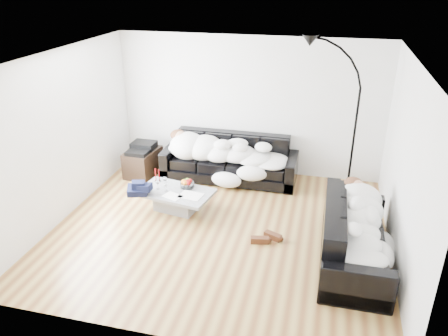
% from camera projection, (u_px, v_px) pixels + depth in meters
% --- Properties ---
extents(ground, '(5.00, 5.00, 0.00)m').
position_uv_depth(ground, '(219.00, 229.00, 6.74)').
color(ground, brown).
rests_on(ground, ground).
extents(wall_back, '(5.00, 0.02, 2.60)m').
position_uv_depth(wall_back, '(249.00, 106.00, 8.18)').
color(wall_back, silver).
rests_on(wall_back, ground).
extents(wall_left, '(0.02, 4.50, 2.60)m').
position_uv_depth(wall_left, '(62.00, 136.00, 6.74)').
color(wall_left, silver).
rests_on(wall_left, ground).
extents(wall_right, '(0.02, 4.50, 2.60)m').
position_uv_depth(wall_right, '(405.00, 169.00, 5.65)').
color(wall_right, silver).
rests_on(wall_right, ground).
extents(ceiling, '(5.00, 5.00, 0.00)m').
position_uv_depth(ceiling, '(218.00, 58.00, 5.65)').
color(ceiling, white).
rests_on(ceiling, ground).
extents(sofa_back, '(2.51, 0.87, 0.82)m').
position_uv_depth(sofa_back, '(229.00, 158.00, 8.19)').
color(sofa_back, black).
rests_on(sofa_back, ground).
extents(sofa_right, '(0.87, 2.03, 0.82)m').
position_uv_depth(sofa_right, '(356.00, 235.00, 5.86)').
color(sofa_right, black).
rests_on(sofa_right, ground).
extents(sleeper_back, '(2.13, 0.73, 0.43)m').
position_uv_depth(sleeper_back, '(229.00, 148.00, 8.05)').
color(sleeper_back, white).
rests_on(sleeper_back, sofa_back).
extents(sleeper_right, '(0.73, 1.74, 0.42)m').
position_uv_depth(sleeper_right, '(358.00, 220.00, 5.76)').
color(sleeper_right, white).
rests_on(sleeper_right, sofa_right).
extents(teal_cushion, '(0.42, 0.38, 0.20)m').
position_uv_depth(teal_cushion, '(353.00, 192.00, 6.29)').
color(teal_cushion, '#0C544B').
rests_on(teal_cushion, sofa_right).
extents(coffee_table, '(1.30, 0.90, 0.35)m').
position_uv_depth(coffee_table, '(176.00, 200.00, 7.20)').
color(coffee_table, '#939699').
rests_on(coffee_table, ground).
extents(fruit_bowl, '(0.28, 0.28, 0.14)m').
position_uv_depth(fruit_bowl, '(187.00, 183.00, 7.22)').
color(fruit_bowl, white).
rests_on(fruit_bowl, coffee_table).
extents(wine_glass_a, '(0.09, 0.09, 0.17)m').
position_uv_depth(wine_glass_a, '(165.00, 182.00, 7.24)').
color(wine_glass_a, white).
rests_on(wine_glass_a, coffee_table).
extents(wine_glass_b, '(0.09, 0.09, 0.16)m').
position_uv_depth(wine_glass_b, '(158.00, 185.00, 7.16)').
color(wine_glass_b, white).
rests_on(wine_glass_b, coffee_table).
extents(wine_glass_c, '(0.08, 0.08, 0.16)m').
position_uv_depth(wine_glass_c, '(166.00, 187.00, 7.09)').
color(wine_glass_c, white).
rests_on(wine_glass_c, coffee_table).
extents(candle_left, '(0.05, 0.05, 0.24)m').
position_uv_depth(candle_left, '(156.00, 175.00, 7.39)').
color(candle_left, maroon).
rests_on(candle_left, coffee_table).
extents(candle_right, '(0.05, 0.05, 0.22)m').
position_uv_depth(candle_right, '(159.00, 176.00, 7.40)').
color(candle_right, maroon).
rests_on(candle_right, coffee_table).
extents(newspaper_a, '(0.40, 0.33, 0.01)m').
position_uv_depth(newspaper_a, '(191.00, 195.00, 6.98)').
color(newspaper_a, silver).
rests_on(newspaper_a, coffee_table).
extents(newspaper_b, '(0.35, 0.31, 0.01)m').
position_uv_depth(newspaper_b, '(173.00, 196.00, 6.96)').
color(newspaper_b, silver).
rests_on(newspaper_b, coffee_table).
extents(navy_jacket, '(0.39, 0.35, 0.17)m').
position_uv_depth(navy_jacket, '(140.00, 184.00, 6.99)').
color(navy_jacket, black).
rests_on(navy_jacket, coffee_table).
extents(shoes, '(0.45, 0.33, 0.10)m').
position_uv_depth(shoes, '(266.00, 238.00, 6.42)').
color(shoes, '#472311').
rests_on(shoes, ground).
extents(av_cabinet, '(0.59, 0.79, 0.50)m').
position_uv_depth(av_cabinet, '(143.00, 162.00, 8.41)').
color(av_cabinet, black).
rests_on(av_cabinet, ground).
extents(stereo, '(0.45, 0.35, 0.13)m').
position_uv_depth(stereo, '(142.00, 147.00, 8.28)').
color(stereo, black).
rests_on(stereo, av_cabinet).
extents(floor_lamp, '(0.88, 0.36, 2.41)m').
position_uv_depth(floor_lamp, '(354.00, 134.00, 7.09)').
color(floor_lamp, black).
rests_on(floor_lamp, ground).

